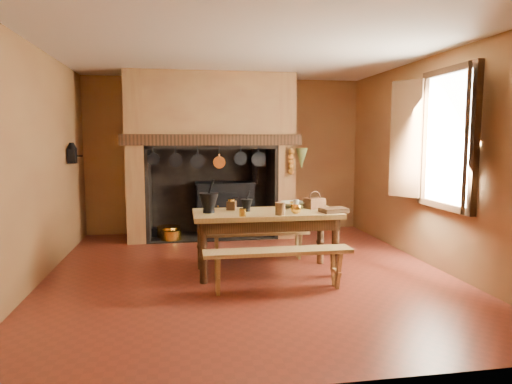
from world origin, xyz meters
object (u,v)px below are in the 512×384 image
bench_front (278,260)px  mixing_bowl (292,205)px  coffee_grinder (231,205)px  work_table (266,221)px  iron_range (225,207)px  wicker_basket (314,203)px

bench_front → mixing_bowl: bearing=67.5°
coffee_grinder → bench_front: bearing=-46.8°
work_table → coffee_grinder: coffee_grinder is taller
iron_range → bench_front: bearing=-85.1°
iron_range → work_table: size_ratio=0.87×
bench_front → mixing_bowl: mixing_bowl is taller
mixing_bowl → iron_range: bearing=107.1°
iron_range → coffee_grinder: (-0.15, -2.29, 0.37)m
work_table → coffee_grinder: (-0.42, 0.20, 0.19)m
wicker_basket → mixing_bowl: bearing=135.8°
coffee_grinder → iron_range: bearing=104.6°
work_table → mixing_bowl: bearing=33.8°
bench_front → coffee_grinder: size_ratio=9.70×
work_table → bench_front: 0.78m
wicker_basket → bench_front: bearing=-148.3°
mixing_bowl → coffee_grinder: bearing=-174.8°
bench_front → iron_range: bearing=94.9°
bench_front → work_table: bearing=90.0°
bench_front → coffee_grinder: (-0.42, 0.91, 0.51)m
iron_range → bench_front: size_ratio=0.96×
coffee_grinder → mixing_bowl: coffee_grinder is taller
iron_range → bench_front: iron_range is taller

